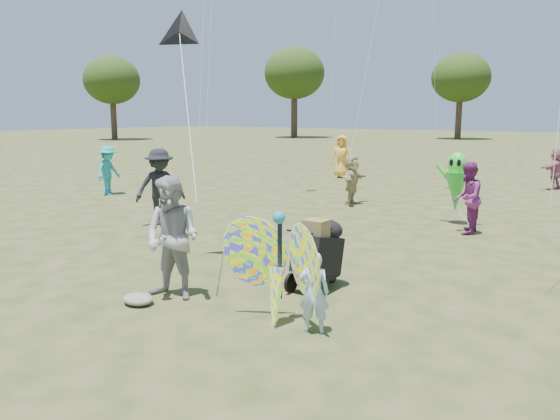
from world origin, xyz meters
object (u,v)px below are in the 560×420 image
object	(u,v)px
child_girl	(314,292)
adult_man	(173,238)
jogging_stroller	(319,250)
crowd_b	(160,187)
butterfly_kite	(278,270)
crowd_g	(342,157)
crowd_e	(467,198)
crowd_d	(352,180)
crowd_i	(108,170)
alien_kite	(456,184)
crowd_j	(556,169)

from	to	relation	value
child_girl	adult_man	size ratio (longest dim) A/B	0.57
child_girl	jogging_stroller	bearing A→B (deg)	-89.00
crowd_b	butterfly_kite	world-z (taller)	crowd_b
crowd_g	crowd_e	bearing A→B (deg)	-62.76
adult_man	crowd_d	world-z (taller)	adult_man
crowd_e	crowd_i	xyz separation A→B (m)	(-11.43, -0.92, -0.00)
crowd_d	alien_kite	bearing A→B (deg)	-115.37
jogging_stroller	alien_kite	xyz separation A→B (m)	(0.01, 6.15, 0.36)
crowd_d	crowd_g	world-z (taller)	crowd_g
crowd_i	alien_kite	distance (m)	11.04
crowd_i	jogging_stroller	xyz separation A→B (m)	(10.87, -4.31, -0.18)
adult_man	alien_kite	bearing A→B (deg)	68.56
child_girl	adult_man	distance (m)	2.35
butterfly_kite	crowd_j	bearing A→B (deg)	88.25
adult_man	crowd_g	xyz separation A→B (m)	(-5.58, 14.58, -0.01)
child_girl	crowd_d	bearing A→B (deg)	-92.98
child_girl	crowd_g	bearing A→B (deg)	-90.36
crowd_i	alien_kite	world-z (taller)	alien_kite
crowd_b	crowd_d	distance (m)	5.78
crowd_d	crowd_j	size ratio (longest dim) A/B	0.99
crowd_i	crowd_b	bearing A→B (deg)	-129.85
jogging_stroller	alien_kite	distance (m)	6.16
crowd_e	butterfly_kite	distance (m)	6.73
crowd_b	alien_kite	size ratio (longest dim) A/B	1.05
crowd_e	crowd_i	distance (m)	11.47
child_girl	crowd_b	bearing A→B (deg)	-56.52
child_girl	crowd_g	distance (m)	16.48
crowd_b	crowd_e	size ratio (longest dim) A/B	1.14
crowd_j	alien_kite	size ratio (longest dim) A/B	0.84
butterfly_kite	crowd_e	bearing A→B (deg)	87.92
butterfly_kite	alien_kite	distance (m)	7.65
alien_kite	crowd_e	bearing A→B (deg)	-58.82
crowd_e	alien_kite	xyz separation A→B (m)	(-0.55, 0.92, 0.17)
crowd_g	crowd_i	distance (m)	9.50
crowd_i	crowd_g	bearing A→B (deg)	-39.02
crowd_b	crowd_g	distance (m)	11.13
jogging_stroller	butterfly_kite	xyz separation A→B (m)	(0.32, -1.48, 0.09)
butterfly_kite	alien_kite	world-z (taller)	alien_kite
crowd_d	crowd_i	xyz separation A→B (m)	(-7.46, -2.94, 0.07)
crowd_e	child_girl	bearing A→B (deg)	-7.19
crowd_i	butterfly_kite	bearing A→B (deg)	-132.71
jogging_stroller	crowd_j	bearing A→B (deg)	86.25
crowd_i	crowd_j	size ratio (longest dim) A/B	1.09
adult_man	crowd_i	distance (m)	11.09
crowd_g	adult_man	bearing A→B (deg)	-86.25
crowd_g	child_girl	bearing A→B (deg)	-78.55
crowd_j	jogging_stroller	xyz separation A→B (m)	(-0.80, -14.31, -0.12)
adult_man	crowd_i	bearing A→B (deg)	137.35
crowd_b	crowd_e	bearing A→B (deg)	-32.24
adult_man	crowd_b	distance (m)	5.52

